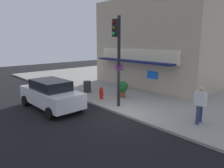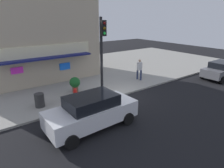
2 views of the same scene
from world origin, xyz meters
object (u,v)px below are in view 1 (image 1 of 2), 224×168
Objects in this scene: fire_hydrant at (101,93)px; potted_plant_by_doorway at (122,88)px; traffic_light at (118,50)px; trash_can at (87,87)px; parked_car_white at (51,94)px; pedestrian at (200,103)px.

fire_hydrant is 1.52m from potted_plant_by_doorway.
traffic_light is 4.68× the size of potted_plant_by_doorway.
potted_plant_by_doorway is (2.81, 0.96, 0.24)m from trash_can.
parked_car_white is (-1.30, -4.61, 0.10)m from potted_plant_by_doorway.
fire_hydrant is at bearing 169.88° from traffic_light.
pedestrian is at bearing 2.25° from trash_can.
potted_plant_by_doorway is at bearing 74.23° from parked_car_white.
fire_hydrant is at bearing -115.42° from potted_plant_by_doorway.
trash_can is (-2.17, 0.39, 0.03)m from fire_hydrant.
fire_hydrant is 2.20m from trash_can.
traffic_light is 2.91× the size of pedestrian.
potted_plant_by_doorway is at bearing 18.82° from trash_can.
pedestrian reaches higher than potted_plant_by_doorway.
parked_car_white is at bearing -131.62° from traffic_light.
potted_plant_by_doorway reaches higher than trash_can.
trash_can is (-4.10, 0.74, -2.90)m from traffic_light.
trash_can reaches higher than fire_hydrant.
pedestrian is at bearing -6.15° from potted_plant_by_doorway.
parked_car_white is at bearing -150.56° from pedestrian.
parked_car_white is (1.51, -3.65, 0.33)m from trash_can.
fire_hydrant is 0.97× the size of trash_can.
pedestrian is 0.39× the size of parked_car_white.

